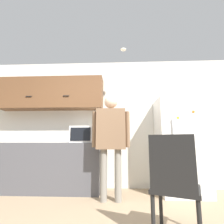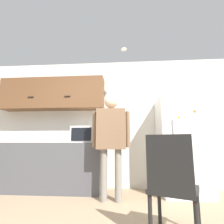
# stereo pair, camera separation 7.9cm
# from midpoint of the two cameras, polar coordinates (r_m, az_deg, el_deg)

# --- Properties ---
(back_wall) EXTENTS (6.00, 0.06, 2.70)m
(back_wall) POSITION_cam_midpoint_polar(r_m,az_deg,el_deg) (3.79, -3.46, -3.19)
(back_wall) COLOR silver
(back_wall) RESTS_ON ground_plane
(counter) EXTENTS (2.20, 0.60, 0.90)m
(counter) POSITION_cam_midpoint_polar(r_m,az_deg,el_deg) (3.75, -21.89, -16.20)
(counter) COLOR #4C4C51
(counter) RESTS_ON ground_plane
(upper_cabinets) EXTENTS (2.20, 0.37, 0.67)m
(upper_cabinets) POSITION_cam_midpoint_polar(r_m,az_deg,el_deg) (3.98, -19.77, 5.60)
(upper_cabinets) COLOR brown
(microwave) EXTENTS (0.52, 0.43, 0.31)m
(microwave) POSITION_cam_midpoint_polar(r_m,az_deg,el_deg) (3.43, -9.36, -7.29)
(microwave) COLOR white
(microwave) RESTS_ON counter
(person) EXTENTS (0.63, 0.23, 1.70)m
(person) POSITION_cam_midpoint_polar(r_m,az_deg,el_deg) (2.90, -1.15, -7.18)
(person) COLOR gray
(person) RESTS_ON ground_plane
(refrigerator) EXTENTS (0.80, 0.73, 1.73)m
(refrigerator) POSITION_cam_midpoint_polar(r_m,az_deg,el_deg) (3.51, 20.68, -9.99)
(refrigerator) COLOR white
(refrigerator) RESTS_ON ground_plane
(chair) EXTENTS (0.59, 0.59, 0.98)m
(chair) POSITION_cam_midpoint_polar(r_m,az_deg,el_deg) (1.90, 18.53, -20.68)
(chair) COLOR black
(chair) RESTS_ON ground_plane
(ceiling_light) EXTENTS (0.11, 0.11, 0.01)m
(ceiling_light) POSITION_cam_midpoint_polar(r_m,az_deg,el_deg) (3.59, 3.03, 19.71)
(ceiling_light) COLOR white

